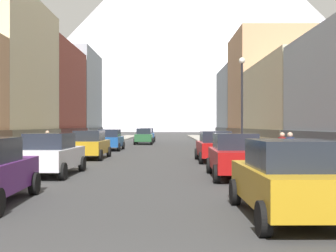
{
  "coord_description": "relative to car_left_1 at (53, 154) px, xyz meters",
  "views": [
    {
      "loc": [
        1.1,
        -4.25,
        2.1
      ],
      "look_at": [
        0.92,
        31.45,
        2.06
      ],
      "focal_mm": 46.74,
      "sensor_mm": 36.0,
      "label": 1
    }
  ],
  "objects": [
    {
      "name": "sidewalk_right",
      "position": [
        10.05,
        20.95,
        -0.82
      ],
      "size": [
        2.5,
        100.0,
        0.15
      ],
      "primitive_type": "cube",
      "color": "gray",
      "rests_on": "ground"
    },
    {
      "name": "car_driving_0",
      "position": [
        2.2,
        37.6,
        0.0
      ],
      "size": [
        2.06,
        4.4,
        1.78
      ],
      "color": "#19478C",
      "rests_on": "ground"
    },
    {
      "name": "pedestrian_2",
      "position": [
        10.05,
        1.39,
        0.01
      ],
      "size": [
        0.36,
        0.36,
        1.64
      ],
      "color": "maroon",
      "rests_on": "sidewalk_right"
    },
    {
      "name": "mountain_backdrop",
      "position": [
        24.93,
        245.95,
        68.72
      ],
      "size": [
        246.86,
        246.86,
        139.25
      ],
      "primitive_type": "cone",
      "color": "white",
      "rests_on": "ground"
    },
    {
      "name": "storefront_left_3",
      "position": [
        -8.34,
        21.91,
        3.67
      ],
      "size": [
        9.58,
        11.41,
        9.46
      ],
      "color": "brown",
      "rests_on": "ground"
    },
    {
      "name": "car_right_2",
      "position": [
        7.6,
        6.97,
        0.0
      ],
      "size": [
        2.09,
        4.41,
        1.78
      ],
      "color": "#9E1111",
      "rests_on": "ground"
    },
    {
      "name": "storefront_left_4",
      "position": [
        -7.45,
        33.3,
        4.33
      ],
      "size": [
        7.81,
        10.62,
        10.81
      ],
      "color": "#99A5B2",
      "rests_on": "ground"
    },
    {
      "name": "pedestrian_0",
      "position": [
        -2.45,
        8.27,
        0.0
      ],
      "size": [
        0.36,
        0.36,
        1.64
      ],
      "color": "#333338",
      "rests_on": "sidewalk_left"
    },
    {
      "name": "streetlamp_right",
      "position": [
        9.15,
        6.79,
        3.09
      ],
      "size": [
        0.36,
        0.36,
        5.86
      ],
      "color": "black",
      "rests_on": "sidewalk_right"
    },
    {
      "name": "car_right_0",
      "position": [
        7.6,
        -8.47,
        0.0
      ],
      "size": [
        2.1,
        4.42,
        1.78
      ],
      "color": "#B28419",
      "rests_on": "ground"
    },
    {
      "name": "storefront_right_4",
      "position": [
        14.58,
        34.22,
        3.39
      ],
      "size": [
        6.85,
        10.8,
        8.9
      ],
      "color": "#99A5B2",
      "rests_on": "ground"
    },
    {
      "name": "car_left_1",
      "position": [
        0.0,
        0.0,
        0.0
      ],
      "size": [
        2.18,
        4.45,
        1.78
      ],
      "color": "silver",
      "rests_on": "ground"
    },
    {
      "name": "sidewalk_left",
      "position": [
        -2.45,
        20.95,
        -0.82
      ],
      "size": [
        2.5,
        100.0,
        0.15
      ],
      "primitive_type": "cube",
      "color": "gray",
      "rests_on": "ground"
    },
    {
      "name": "trash_bin_right",
      "position": [
        10.15,
        -3.55,
        -0.26
      ],
      "size": [
        0.59,
        0.59,
        0.98
      ],
      "color": "#4C5156",
      "rests_on": "sidewalk_right"
    },
    {
      "name": "car_left_2",
      "position": [
        0.0,
        9.11,
        0.0
      ],
      "size": [
        2.14,
        4.43,
        1.78
      ],
      "color": "#B28419",
      "rests_on": "ground"
    },
    {
      "name": "car_driving_1",
      "position": [
        2.2,
        30.71,
        0.0
      ],
      "size": [
        2.06,
        4.4,
        1.78
      ],
      "color": "#265933",
      "rests_on": "ground"
    },
    {
      "name": "car_left_3",
      "position": [
        0.0,
        18.6,
        0.0
      ],
      "size": [
        2.09,
        4.41,
        1.78
      ],
      "color": "#19478C",
      "rests_on": "ground"
    },
    {
      "name": "storefront_right_2",
      "position": [
        15.87,
        12.53,
        2.3
      ],
      "size": [
        9.44,
        12.87,
        6.64
      ],
      "color": "beige",
      "rests_on": "ground"
    },
    {
      "name": "storefront_right_3",
      "position": [
        16.14,
        23.93,
        4.39
      ],
      "size": [
        9.97,
        9.29,
        10.93
      ],
      "color": "tan",
      "rests_on": "ground"
    },
    {
      "name": "car_right_1",
      "position": [
        7.6,
        -0.76,
        0.0
      ],
      "size": [
        2.12,
        4.43,
        1.78
      ],
      "color": "#9E1111",
      "rests_on": "ground"
    },
    {
      "name": "pedestrian_1",
      "position": [
        10.05,
        0.13,
        0.02
      ],
      "size": [
        0.36,
        0.36,
        1.67
      ],
      "color": "navy",
      "rests_on": "sidewalk_right"
    }
  ]
}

